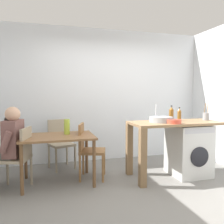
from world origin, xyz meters
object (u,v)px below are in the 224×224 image
Objects in this scene: dining_table at (58,142)px; vase at (67,127)px; mixing_bowl at (174,121)px; bottle_tall_green at (171,114)px; bottle_squat_brown at (179,115)px; chair_opposite at (88,148)px; utensil_crock at (206,116)px; chair_spare_by_wall at (60,141)px; washing_machine at (188,150)px; chair_person_seat at (19,155)px; seated_person at (7,144)px.

vase is (0.15, 0.10, 0.22)m from dining_table.
mixing_bowl is at bearing -18.01° from vase.
bottle_tall_green is 1.11× the size of bottle_squat_brown.
bottle_squat_brown reaches higher than chair_opposite.
vase reaches higher than dining_table.
dining_table is 4.82× the size of mixing_bowl.
utensil_crock is (2.04, -0.24, 0.48)m from chair_opposite.
chair_spare_by_wall is 2.10m from mixing_bowl.
chair_spare_by_wall is 2.30m from washing_machine.
mixing_bowl is at bearing -114.78° from bottle_tall_green.
chair_person_seat is 0.23m from seated_person.
bottle_tall_green reaches higher than mixing_bowl.
chair_person_seat is 1.00× the size of chair_spare_by_wall.
bottle_squat_brown is at bearing -74.89° from chair_person_seat.
chair_opposite is 1.20m from seated_person.
vase is at bearing 173.10° from bottle_squat_brown.
mixing_bowl is at bearing 125.53° from chair_spare_by_wall.
utensil_crock is at bearing -3.84° from dining_table.
seated_person reaches higher than bottle_tall_green.
dining_table is 2.55m from utensil_crock.
bottle_squat_brown is (1.54, -0.20, 0.52)m from chair_opposite.
chair_spare_by_wall is at bearing 84.39° from dining_table.
seated_person reaches higher than vase.
bottle_squat_brown is at bearing -75.77° from seated_person.
utensil_crock is (0.77, 0.25, 0.03)m from mixing_bowl.
chair_opposite is at bearing 100.96° from chair_spare_by_wall.
dining_table is at bearing -64.43° from chair_opposite.
bottle_squat_brown is at bearing 136.23° from chair_spare_by_wall.
bottle_squat_brown is 1.02× the size of mixing_bowl.
chair_person_seat is at bearing 172.56° from mixing_bowl.
chair_spare_by_wall is 3.47× the size of bottle_tall_green.
vase is (-1.79, 0.11, -0.18)m from bottle_tall_green.
chair_spare_by_wall is 2.66m from utensil_crock.
bottle_tall_green is at bearing 126.07° from bottle_squat_brown.
bottle_squat_brown reaches higher than mixing_bowl.
chair_person_seat is 3.95× the size of mixing_bowl.
dining_table is at bearing 65.36° from chair_spare_by_wall.
bottle_squat_brown is (2.57, -0.01, 0.52)m from chair_person_seat.
chair_opposite is at bearing 158.84° from mixing_bowl.
chair_spare_by_wall is at bearing 144.56° from mixing_bowl.
seated_person is at bearing 178.36° from utensil_crock.
seated_person reaches higher than bottle_squat_brown.
seated_person is 2.67m from bottle_tall_green.
mixing_bowl is at bearing -82.68° from seated_person.
washing_machine reaches higher than dining_table.
bottle_tall_green is (2.64, 0.07, 0.37)m from seated_person.
bottle_squat_brown is at bearing -53.93° from bottle_tall_green.
bottle_squat_brown is 0.41m from mixing_bowl.
washing_machine is 0.67m from utensil_crock.
washing_machine is (2.70, -0.10, -0.08)m from chair_person_seat.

